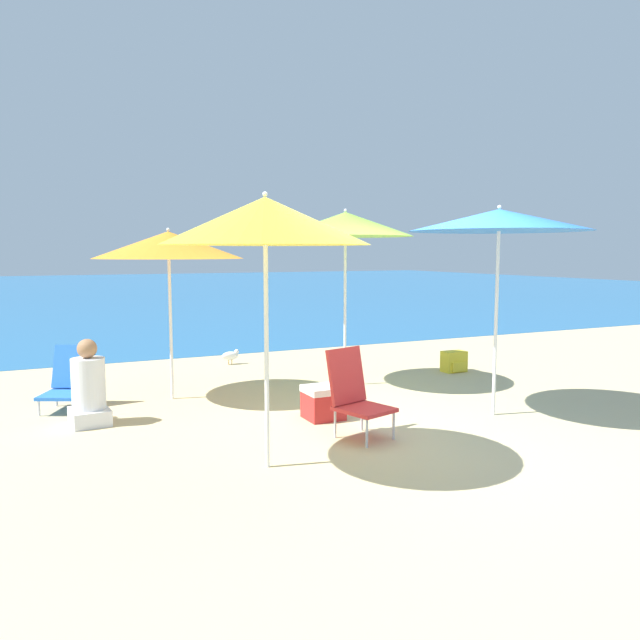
# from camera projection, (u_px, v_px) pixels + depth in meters

# --- Properties ---
(ground_plane) EXTENTS (60.00, 60.00, 0.00)m
(ground_plane) POSITION_uv_depth(u_px,v_px,m) (397.00, 430.00, 6.07)
(ground_plane) COLOR #C6B284
(sea_water) EXTENTS (60.00, 40.00, 0.01)m
(sea_water) POSITION_uv_depth(u_px,v_px,m) (102.00, 290.00, 28.51)
(sea_water) COLOR #23669E
(sea_water) RESTS_ON ground
(beach_umbrella_lime) EXTENTS (1.73, 1.73, 2.27)m
(beach_umbrella_lime) POSITION_uv_depth(u_px,v_px,m) (345.00, 224.00, 7.90)
(beach_umbrella_lime) COLOR white
(beach_umbrella_lime) RESTS_ON ground
(beach_umbrella_yellow) EXTENTS (1.64, 1.64, 2.19)m
(beach_umbrella_yellow) POSITION_uv_depth(u_px,v_px,m) (265.00, 221.00, 4.81)
(beach_umbrella_yellow) COLOR white
(beach_umbrella_yellow) RESTS_ON ground
(beach_umbrella_blue) EXTENTS (1.86, 1.86, 2.21)m
(beach_umbrella_blue) POSITION_uv_depth(u_px,v_px,m) (499.00, 220.00, 6.42)
(beach_umbrella_blue) COLOR white
(beach_umbrella_blue) RESTS_ON ground
(beach_umbrella_orange) EXTENTS (1.72, 1.72, 2.00)m
(beach_umbrella_orange) POSITION_uv_depth(u_px,v_px,m) (169.00, 245.00, 7.17)
(beach_umbrella_orange) COLOR white
(beach_umbrella_orange) RESTS_ON ground
(beach_chair_blue) EXTENTS (0.67, 0.74, 0.68)m
(beach_chair_blue) POSITION_uv_depth(u_px,v_px,m) (69.00, 381.00, 6.88)
(beach_chair_blue) COLOR silver
(beach_chair_blue) RESTS_ON ground
(beach_chair_red) EXTENTS (0.56, 0.65, 0.82)m
(beach_chair_red) POSITION_uv_depth(u_px,v_px,m) (355.00, 393.00, 5.83)
(beach_chair_red) COLOR silver
(beach_chair_red) RESTS_ON ground
(person_seated_near) EXTENTS (0.40, 0.46, 0.87)m
(person_seated_near) POSITION_uv_depth(u_px,v_px,m) (89.00, 390.00, 6.23)
(person_seated_near) COLOR silver
(person_seated_near) RESTS_ON ground
(backpack_yellow) EXTENTS (0.34, 0.24, 0.30)m
(backpack_yellow) POSITION_uv_depth(u_px,v_px,m) (454.00, 362.00, 9.01)
(backpack_yellow) COLOR yellow
(backpack_yellow) RESTS_ON ground
(cooler_box) EXTENTS (0.38, 0.37, 0.34)m
(cooler_box) POSITION_uv_depth(u_px,v_px,m) (323.00, 402.00, 6.46)
(cooler_box) COLOR #B72828
(cooler_box) RESTS_ON ground
(seagull) EXTENTS (0.27, 0.11, 0.23)m
(seagull) POSITION_uv_depth(u_px,v_px,m) (231.00, 355.00, 9.60)
(seagull) COLOR gold
(seagull) RESTS_ON ground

